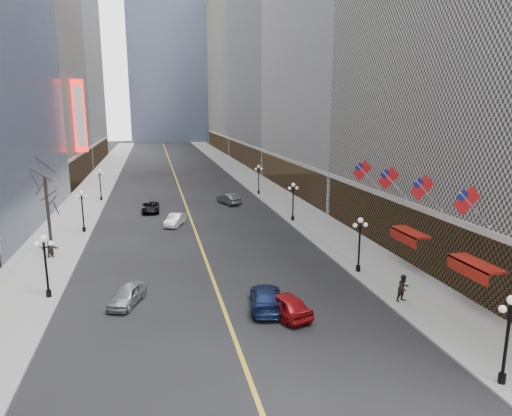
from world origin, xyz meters
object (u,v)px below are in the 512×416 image
car_nb_near (127,295)px  car_sb_mid (284,304)px  car_sb_far (228,199)px  streetlamp_east_2 (293,198)px  streetlamp_west_1 (45,260)px  streetlamp_west_3 (100,181)px  streetlamp_east_1 (360,239)px  streetlamp_east_0 (508,331)px  car_nb_mid (175,220)px  streetlamp_east_3 (259,176)px  car_sb_near (266,297)px  streetlamp_west_2 (82,207)px  car_nb_far (151,207)px

car_nb_near → car_sb_mid: bearing=0.1°
car_sb_far → streetlamp_east_2: bearing=95.7°
streetlamp_west_1 → car_sb_far: (17.78, 29.86, -2.14)m
car_sb_mid → car_sb_far: bearing=-111.8°
streetlamp_west_1 → car_sb_mid: size_ratio=0.99×
streetlamp_west_3 → car_sb_mid: size_ratio=0.99×
streetlamp_east_1 → car_sb_far: streetlamp_east_1 is taller
streetlamp_east_0 → car_nb_mid: 37.80m
streetlamp_west_3 → car_sb_far: size_ratio=0.98×
streetlamp_east_3 → streetlamp_west_1: (-23.60, -36.00, 0.00)m
car_sb_mid → car_sb_far: 36.13m
streetlamp_east_2 → streetlamp_east_3: (0.00, 18.00, 0.00)m
streetlamp_east_2 → car_sb_mid: 25.61m
car_nb_mid → streetlamp_east_3: bearing=72.5°
streetlamp_west_3 → streetlamp_east_0: bearing=-65.6°
streetlamp_west_3 → car_sb_mid: (15.48, -42.20, -2.12)m
streetlamp_west_1 → car_nb_near: size_ratio=1.16×
streetlamp_west_3 → car_sb_near: streetlamp_west_3 is taller
streetlamp_west_1 → car_sb_far: 34.82m
car_sb_mid → streetlamp_west_2: bearing=-75.5°
streetlamp_east_2 → streetlamp_west_1: 29.68m
car_sb_mid → car_nb_near: bearing=-39.8°
streetlamp_east_1 → car_sb_near: 10.45m
streetlamp_east_3 → car_sb_near: bearing=-102.4°
car_nb_far → streetlamp_east_1: bearing=-57.4°
streetlamp_east_2 → streetlamp_west_1: bearing=-142.7°
streetlamp_east_3 → streetlamp_west_1: 43.05m
streetlamp_east_2 → car_nb_near: bearing=-131.9°
car_sb_near → streetlamp_west_3: bearing=-59.0°
streetlamp_east_1 → streetlamp_east_3: bearing=90.0°
streetlamp_east_0 → car_nb_far: streetlamp_east_0 is taller
car_nb_near → car_sb_near: bearing=5.8°
car_sb_mid → car_sb_far: (2.30, 36.06, -0.02)m
streetlamp_east_0 → streetlamp_west_2: bearing=124.8°
car_sb_mid → streetlamp_east_0: bearing=111.5°
car_nb_mid → car_sb_far: (7.98, 10.74, 0.07)m
car_nb_far → car_nb_near: bearing=-92.1°
streetlamp_west_3 → car_nb_mid: bearing=-59.9°
car_nb_near → car_nb_far: car_nb_near is taller
streetlamp_east_3 → car_sb_near: size_ratio=0.89×
car_nb_near → car_nb_far: size_ratio=0.83×
car_sb_mid → streetlamp_east_3: bearing=-119.0°
car_nb_near → car_nb_mid: car_nb_mid is taller
streetlamp_east_1 → car_sb_far: bearing=101.0°
streetlamp_east_1 → car_nb_mid: bearing=125.8°
car_nb_near → car_sb_far: bearing=90.8°
streetlamp_west_2 → car_nb_far: size_ratio=0.96×
car_nb_mid → car_nb_far: car_nb_mid is taller
streetlamp_east_0 → car_nb_far: bearing=111.1°
streetlamp_east_1 → streetlamp_east_3: same height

